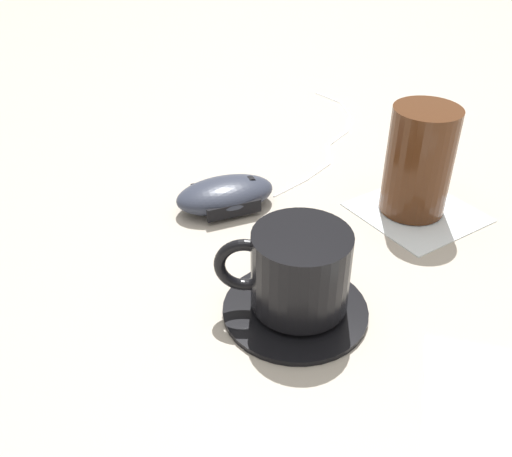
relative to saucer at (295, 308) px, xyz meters
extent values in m
plane|color=#B2A899|center=(0.05, -0.04, 0.00)|extent=(3.00, 3.00, 0.00)
cylinder|color=black|center=(0.00, 0.00, 0.00)|extent=(0.13, 0.13, 0.01)
cylinder|color=black|center=(0.00, 0.00, 0.04)|extent=(0.09, 0.09, 0.07)
torus|color=black|center=(0.01, 0.04, 0.04)|extent=(0.02, 0.05, 0.05)
ellipsoid|color=#2D3342|center=(0.18, 0.06, 0.01)|extent=(0.10, 0.13, 0.03)
cylinder|color=black|center=(0.19, 0.03, 0.02)|extent=(0.01, 0.01, 0.01)
cube|color=black|center=(0.21, 0.06, 0.01)|extent=(0.02, 0.06, 0.02)
cube|color=black|center=(0.15, 0.05, 0.01)|extent=(0.02, 0.06, 0.02)
cylinder|color=white|center=(0.22, -0.02, 0.00)|extent=(0.04, 0.04, 0.00)
cylinder|color=white|center=(0.25, -0.06, 0.00)|extent=(0.04, 0.04, 0.00)
cylinder|color=white|center=(0.30, -0.09, 0.00)|extent=(0.05, 0.01, 0.00)
cylinder|color=white|center=(0.35, -0.11, 0.00)|extent=(0.04, 0.04, 0.00)
cylinder|color=white|center=(0.40, -0.14, 0.00)|extent=(0.05, 0.02, 0.00)
cylinder|color=white|center=(0.45, -0.14, 0.00)|extent=(0.06, 0.01, 0.00)
cylinder|color=white|center=(0.50, -0.12, 0.00)|extent=(0.05, 0.03, 0.00)
sphere|color=white|center=(0.20, 0.00, 0.00)|extent=(0.00, 0.00, 0.00)
sphere|color=white|center=(0.23, -0.05, 0.00)|extent=(0.00, 0.00, 0.00)
sphere|color=white|center=(0.27, -0.08, 0.00)|extent=(0.00, 0.00, 0.00)
sphere|color=white|center=(0.33, -0.09, 0.00)|extent=(0.00, 0.00, 0.00)
sphere|color=white|center=(0.37, -0.13, 0.00)|extent=(0.00, 0.00, 0.00)
sphere|color=white|center=(0.42, -0.14, 0.00)|extent=(0.00, 0.00, 0.00)
sphere|color=white|center=(0.48, -0.14, 0.00)|extent=(0.00, 0.00, 0.00)
sphere|color=white|center=(0.52, -0.11, 0.00)|extent=(0.00, 0.00, 0.00)
cube|color=white|center=(0.15, -0.16, 0.00)|extent=(0.16, 0.16, 0.00)
cylinder|color=#4C2814|center=(0.16, -0.15, 0.06)|extent=(0.07, 0.07, 0.12)
cube|color=silver|center=(-0.12, -0.14, 0.00)|extent=(0.15, 0.15, 0.00)
camera|label=1|loc=(-0.37, 0.07, 0.34)|focal=40.00mm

